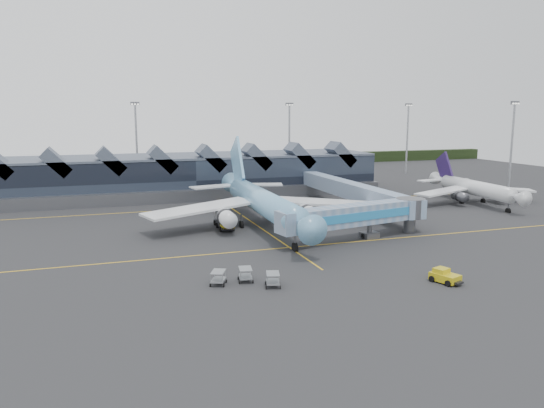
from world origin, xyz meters
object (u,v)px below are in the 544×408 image
object	(u,v)px
main_airliner	(261,201)
regional_jet	(473,188)
fuel_truck	(224,218)
jet_bridge	(364,215)
pushback_tug	(445,276)

from	to	relation	value
main_airliner	regional_jet	world-z (taller)	main_airliner
regional_jet	fuel_truck	size ratio (longest dim) A/B	3.63
jet_bridge	fuel_truck	size ratio (longest dim) A/B	3.15
main_airliner	fuel_truck	distance (m)	7.17
main_airliner	pushback_tug	size ratio (longest dim) A/B	11.85
main_airliner	pushback_tug	distance (m)	38.30
fuel_truck	regional_jet	bearing A→B (deg)	9.52
regional_jet	fuel_truck	world-z (taller)	regional_jet
regional_jet	jet_bridge	size ratio (longest dim) A/B	1.15
main_airliner	jet_bridge	distance (m)	18.83
main_airliner	regional_jet	distance (m)	51.71
fuel_truck	pushback_tug	bearing A→B (deg)	-62.37
regional_jet	fuel_truck	xyz separation A→B (m)	(-57.59, -7.00, -1.80)
main_airliner	pushback_tug	bearing A→B (deg)	-71.72
pushback_tug	main_airliner	bearing A→B (deg)	87.17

